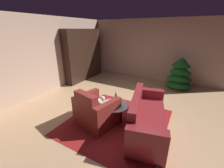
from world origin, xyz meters
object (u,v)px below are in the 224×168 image
object	(u,v)px
coffee_table	(115,106)
decorated_tree	(180,73)
bookshelf_unit	(86,56)
bottle_on_table	(116,98)
couch_red	(146,118)
book_stack_on_table	(115,104)
armchair_red	(96,111)

from	to	relation	value
coffee_table	decorated_tree	world-z (taller)	decorated_tree
bookshelf_unit	bottle_on_table	size ratio (longest dim) A/B	8.84
couch_red	decorated_tree	distance (m)	3.00
couch_red	coffee_table	size ratio (longest dim) A/B	3.01
coffee_table	decorated_tree	size ratio (longest dim) A/B	0.56
couch_red	book_stack_on_table	size ratio (longest dim) A/B	10.60
couch_red	bottle_on_table	size ratio (longest dim) A/B	8.29
coffee_table	book_stack_on_table	bearing A→B (deg)	59.35
coffee_table	decorated_tree	distance (m)	3.24
coffee_table	bookshelf_unit	bearing A→B (deg)	139.25
couch_red	book_stack_on_table	xyz separation A→B (m)	(-0.75, -0.05, 0.18)
armchair_red	book_stack_on_table	size ratio (longest dim) A/B	5.44
decorated_tree	couch_red	bearing A→B (deg)	-97.42
book_stack_on_table	decorated_tree	size ratio (longest dim) A/B	0.16
couch_red	book_stack_on_table	world-z (taller)	couch_red
bookshelf_unit	coffee_table	distance (m)	3.62
couch_red	decorated_tree	world-z (taller)	decorated_tree
coffee_table	book_stack_on_table	xyz separation A→B (m)	(0.01, 0.01, 0.07)
coffee_table	decorated_tree	xyz separation A→B (m)	(1.15, 3.03, 0.21)
armchair_red	couch_red	distance (m)	1.17
bottle_on_table	couch_red	bearing A→B (deg)	-7.42
armchair_red	coffee_table	size ratio (longest dim) A/B	1.54
book_stack_on_table	couch_red	bearing A→B (deg)	4.10
armchair_red	bottle_on_table	world-z (taller)	armchair_red
couch_red	bottle_on_table	distance (m)	0.87
decorated_tree	bottle_on_table	bearing A→B (deg)	-112.97
bookshelf_unit	decorated_tree	bearing A→B (deg)	10.29
armchair_red	book_stack_on_table	world-z (taller)	armchair_red
armchair_red	couch_red	bearing A→B (deg)	18.62
coffee_table	bottle_on_table	bearing A→B (deg)	109.78
bookshelf_unit	book_stack_on_table	xyz separation A→B (m)	(2.71, -2.31, -0.56)
armchair_red	book_stack_on_table	bearing A→B (deg)	42.01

